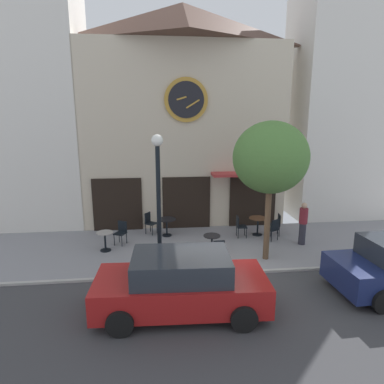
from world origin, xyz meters
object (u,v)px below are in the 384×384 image
(cafe_table_rightmost, at_px, (258,223))
(cafe_chair_by_entrance, at_px, (240,225))
(street_tree, at_px, (271,158))
(parked_car_red, at_px, (181,284))
(cafe_table_center, at_px, (105,239))
(street_lamp, at_px, (159,203))
(cafe_chair_near_tree, at_px, (273,228))
(pedestrian_maroon, at_px, (303,223))
(cafe_table_center_left, at_px, (167,223))
(cafe_table_center_right, at_px, (212,242))
(cafe_chair_near_lamp, at_px, (150,221))
(cafe_chair_corner, at_px, (121,231))
(cafe_chair_right_end, at_px, (218,250))
(cafe_chair_outer, at_px, (277,223))

(cafe_table_rightmost, height_order, cafe_chair_by_entrance, cafe_chair_by_entrance)
(street_tree, distance_m, parked_car_red, 5.13)
(parked_car_red, bearing_deg, cafe_table_center, 120.79)
(street_lamp, relative_size, cafe_chair_near_tree, 4.84)
(pedestrian_maroon, bearing_deg, cafe_chair_by_entrance, 155.59)
(cafe_table_center, bearing_deg, street_lamp, -40.39)
(cafe_table_center_left, height_order, cafe_table_rightmost, cafe_table_rightmost)
(cafe_table_rightmost, bearing_deg, street_tree, -100.13)
(pedestrian_maroon, bearing_deg, cafe_table_center_left, 163.89)
(cafe_table_center, distance_m, cafe_table_center_right, 3.95)
(cafe_chair_near_lamp, relative_size, cafe_chair_near_tree, 1.00)
(cafe_chair_near_lamp, distance_m, cafe_chair_corner, 1.53)
(cafe_table_center_left, bearing_deg, street_tree, -38.24)
(cafe_table_center, bearing_deg, cafe_chair_near_lamp, 47.01)
(cafe_table_center_left, xyz_separation_m, cafe_table_center_right, (1.54, -2.18, -0.04))
(cafe_table_center, height_order, cafe_chair_near_tree, cafe_chair_near_tree)
(cafe_chair_corner, bearing_deg, street_tree, -20.65)
(cafe_table_center, distance_m, cafe_chair_by_entrance, 5.37)
(parked_car_red, bearing_deg, street_tree, 42.25)
(cafe_table_center_right, relative_size, cafe_chair_near_tree, 0.84)
(street_lamp, height_order, parked_car_red, street_lamp)
(cafe_chair_near_lamp, distance_m, parked_car_red, 6.01)
(cafe_table_center_right, relative_size, cafe_table_rightmost, 1.00)
(cafe_table_center, bearing_deg, cafe_chair_corner, 49.88)
(street_tree, xyz_separation_m, cafe_chair_by_entrance, (-0.40, 2.17, -3.02))
(cafe_chair_right_end, bearing_deg, cafe_chair_outer, 40.85)
(cafe_table_center_left, bearing_deg, street_lamp, -95.99)
(cafe_table_center, xyz_separation_m, cafe_table_center_right, (3.86, -0.83, 0.02))
(cafe_table_rightmost, xyz_separation_m, cafe_chair_by_entrance, (-0.81, -0.16, -0.02))
(street_tree, relative_size, parked_car_red, 1.09)
(cafe_table_center, relative_size, cafe_table_center_left, 0.95)
(pedestrian_maroon, bearing_deg, cafe_chair_corner, 173.56)
(street_tree, relative_size, cafe_chair_right_end, 5.29)
(cafe_table_center_right, bearing_deg, cafe_chair_right_end, -83.83)
(street_lamp, relative_size, pedestrian_maroon, 2.61)
(cafe_chair_near_lamp, height_order, cafe_chair_by_entrance, same)
(parked_car_red, bearing_deg, cafe_chair_near_lamp, 98.65)
(cafe_table_center_left, xyz_separation_m, cafe_chair_right_end, (1.63, -2.98, -0.00))
(street_lamp, xyz_separation_m, cafe_table_center, (-2.00, 1.70, -1.74))
(cafe_chair_near_tree, height_order, parked_car_red, parked_car_red)
(cafe_chair_corner, bearing_deg, cafe_chair_near_tree, -2.87)
(cafe_chair_outer, bearing_deg, cafe_table_center, -172.40)
(cafe_table_center_right, height_order, cafe_chair_right_end, cafe_chair_right_end)
(cafe_chair_by_entrance, xyz_separation_m, parked_car_red, (-2.79, -5.07, 0.23))
(cafe_chair_by_entrance, distance_m, pedestrian_maroon, 2.47)
(cafe_chair_near_lamp, bearing_deg, cafe_chair_near_tree, -15.74)
(street_lamp, relative_size, cafe_chair_by_entrance, 4.84)
(cafe_chair_outer, xyz_separation_m, pedestrian_maroon, (0.64, -1.08, 0.33))
(cafe_chair_near_lamp, height_order, cafe_chair_outer, same)
(cafe_table_center_left, distance_m, cafe_table_center_right, 2.67)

